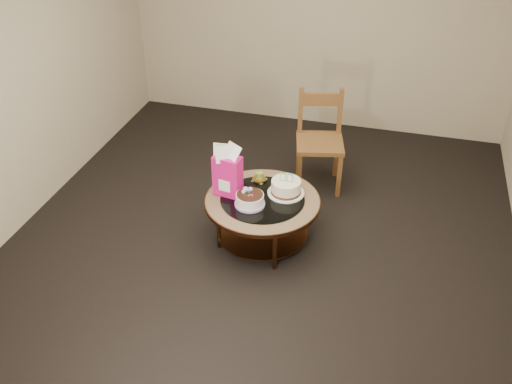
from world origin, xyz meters
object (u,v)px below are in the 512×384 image
(decorated_cake, at_px, (250,200))
(cream_cake, at_px, (286,187))
(dining_chair, at_px, (320,140))
(coffee_table, at_px, (262,206))
(gift_bag, at_px, (227,171))

(decorated_cake, xyz_separation_m, cream_cake, (0.26, 0.25, 0.01))
(decorated_cake, bearing_deg, cream_cake, 44.08)
(dining_chair, bearing_deg, decorated_cake, -120.82)
(coffee_table, relative_size, decorated_cake, 3.89)
(cream_cake, relative_size, gift_bag, 0.68)
(gift_bag, relative_size, dining_chair, 0.48)
(coffee_table, xyz_separation_m, gift_bag, (-0.31, -0.00, 0.32))
(coffee_table, distance_m, cream_cake, 0.27)
(dining_chair, bearing_deg, gift_bag, -132.51)
(gift_bag, distance_m, dining_chair, 1.27)
(decorated_cake, relative_size, gift_bag, 0.54)
(decorated_cake, bearing_deg, coffee_table, 54.54)
(coffee_table, bearing_deg, cream_cake, 37.46)
(coffee_table, height_order, dining_chair, dining_chair)
(cream_cake, bearing_deg, dining_chair, 78.66)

